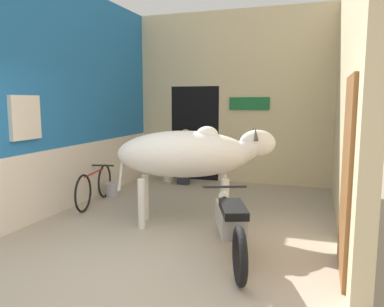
% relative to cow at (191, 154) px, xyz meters
% --- Properties ---
extents(ground_plane, '(30.00, 30.00, 0.00)m').
position_rel_cow_xyz_m(ground_plane, '(-0.10, -1.91, -1.06)').
color(ground_plane, tan).
extents(wall_left_shopfront, '(0.25, 5.03, 3.82)m').
position_rel_cow_xyz_m(wall_left_shopfront, '(-2.37, 0.60, 0.78)').
color(wall_left_shopfront, '#236BAD').
rests_on(wall_left_shopfront, ground_plane).
extents(wall_back_with_doorway, '(4.37, 0.93, 3.82)m').
position_rel_cow_xyz_m(wall_back_with_doorway, '(-0.42, 3.38, 0.54)').
color(wall_back_with_doorway, beige).
rests_on(wall_back_with_doorway, ground_plane).
extents(wall_right_with_door, '(0.22, 5.03, 3.82)m').
position_rel_cow_xyz_m(wall_right_with_door, '(2.17, 0.56, 0.82)').
color(wall_right_with_door, beige).
rests_on(wall_right_with_door, ground_plane).
extents(cow, '(2.37, 1.28, 1.48)m').
position_rel_cow_xyz_m(cow, '(0.00, 0.00, 0.00)').
color(cow, silver).
rests_on(cow, ground_plane).
extents(motorcycle_near, '(0.87, 1.95, 0.73)m').
position_rel_cow_xyz_m(motorcycle_near, '(0.83, -0.96, -0.65)').
color(motorcycle_near, black).
rests_on(motorcycle_near, ground_plane).
extents(bicycle, '(0.47, 1.60, 0.65)m').
position_rel_cow_xyz_m(bicycle, '(-1.98, 0.49, -0.73)').
color(bicycle, black).
rests_on(bicycle, ground_plane).
extents(shopkeeper_seated, '(0.36, 0.34, 1.22)m').
position_rel_cow_xyz_m(shopkeeper_seated, '(-1.03, 2.61, -0.40)').
color(shopkeeper_seated, '#282833').
rests_on(shopkeeper_seated, ground_plane).
extents(plastic_stool, '(0.37, 0.37, 0.48)m').
position_rel_cow_xyz_m(plastic_stool, '(-1.46, 2.69, -0.81)').
color(plastic_stool, beige).
rests_on(plastic_stool, ground_plane).
extents(bucket, '(0.26, 0.26, 0.26)m').
position_rel_cow_xyz_m(bucket, '(-2.00, 1.11, -0.93)').
color(bucket, '#A8A8B2').
rests_on(bucket, ground_plane).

